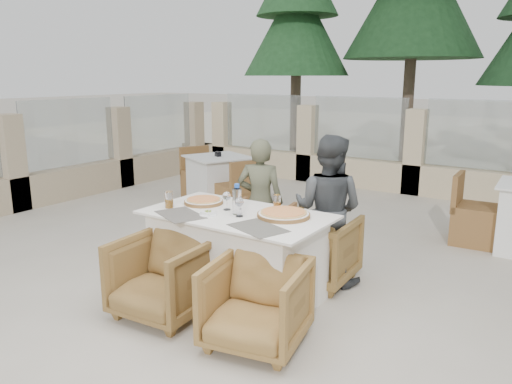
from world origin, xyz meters
The scene contains 24 objects.
ground centered at (0.00, 0.00, 0.00)m, with size 80.00×80.00×0.00m, color #BAB19F.
sand_patch centered at (0.00, 14.00, 0.01)m, with size 30.00×16.00×0.01m, color beige.
perimeter_wall_far centered at (0.00, 4.80, 0.80)m, with size 10.00×0.34×1.60m, color beige, non-canonical shape.
perimeter_wall_left centered at (-4.50, 1.50, 0.80)m, with size 0.34×7.00×1.60m, color tan, non-canonical shape.
pine_far_left centered at (-3.50, 7.00, 2.75)m, with size 2.42×2.42×5.50m, color #214E26.
pine_mid_left centered at (-1.00, 7.50, 3.25)m, with size 2.86×2.86×6.50m, color #1B411F.
dining_table centered at (-0.09, -0.08, 0.39)m, with size 1.60×0.90×0.77m, color white, non-canonical shape.
placemat_near_left centered at (-0.46, -0.38, 0.77)m, with size 0.45×0.30×0.00m, color #5E5851.
placemat_near_right centered at (0.30, -0.33, 0.77)m, with size 0.45×0.30×0.00m, color #5D584F.
pizza_left centered at (-0.54, 0.02, 0.79)m, with size 0.36×0.36×0.05m, color #D8471D.
pizza_right centered at (0.30, 0.05, 0.80)m, with size 0.45×0.45×0.06m, color #E2521E.
water_bottle centered at (-0.07, -0.10, 0.90)m, with size 0.08×0.08×0.27m, color #A8CBDD.
wine_glass_centre centered at (-0.23, -0.03, 0.86)m, with size 0.08×0.08×0.18m, color white, non-canonical shape.
wine_glass_near centered at (-0.01, -0.15, 0.86)m, with size 0.08×0.08×0.18m, color white, non-canonical shape.
beer_glass_left centered at (-0.70, -0.26, 0.84)m, with size 0.07×0.07×0.15m, color orange.
beer_glass_right centered at (0.13, 0.23, 0.84)m, with size 0.07×0.07×0.13m, color orange.
olive_dish centered at (-0.26, -0.26, 0.79)m, with size 0.11×0.11×0.04m, color white, non-canonical shape.
armchair_far_left centered at (-0.48, 0.87, 0.30)m, with size 0.64×0.66×0.60m, color #956136.
armchair_far_right centered at (0.33, 0.63, 0.32)m, with size 0.69×0.71×0.65m, color olive.
armchair_near_left centered at (-0.39, -0.69, 0.33)m, with size 0.70×0.72×0.66m, color brown.
armchair_near_right centered at (0.50, -0.66, 0.32)m, with size 0.68×0.70×0.64m, color olive.
diner_left centered at (-0.37, 0.72, 0.66)m, with size 0.48×0.32×1.32m, color #565840.
diner_right centered at (0.40, 0.70, 0.70)m, with size 0.68×0.53×1.41m, color #3E4144.
bg_table_a centered at (-2.15, 2.29, 0.39)m, with size 1.64×0.82×0.77m, color silver, non-canonical shape.
Camera 1 is at (2.35, -3.43, 1.93)m, focal length 35.00 mm.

